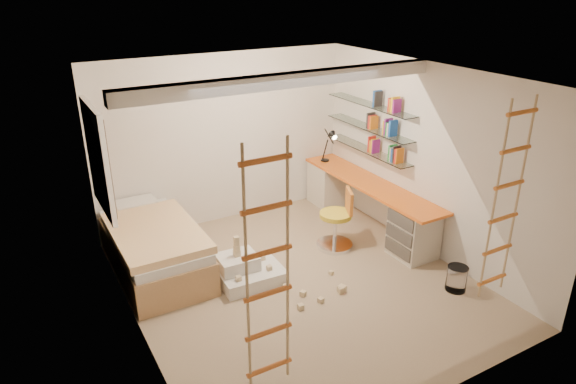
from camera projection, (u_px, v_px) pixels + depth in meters
floor at (300, 283)px, 6.51m from camera, size 4.50×4.50×0.00m
ceiling_beam at (288, 80)px, 5.77m from camera, size 4.00×0.18×0.16m
window_frame at (98, 160)px, 6.21m from camera, size 0.06×1.15×1.35m
window_blind at (101, 159)px, 6.23m from camera, size 0.02×1.00×1.20m
rope_ladder_left at (268, 273)px, 3.91m from camera, size 0.41×0.04×2.13m
rope_ladder_right at (506, 202)px, 5.14m from camera, size 0.41×0.04×2.13m
waste_bin at (457, 278)px, 6.32m from camera, size 0.26×0.26×0.32m
desk at (367, 203)px, 7.83m from camera, size 0.56×2.80×0.75m
shelves at (369, 128)px, 7.69m from camera, size 0.25×1.80×0.71m
bed at (155, 248)px, 6.69m from camera, size 1.02×2.00×0.69m
task_lamp at (331, 141)px, 8.29m from camera, size 0.14×0.36×0.57m
swivel_chair at (337, 226)px, 7.27m from camera, size 0.69×0.69×0.88m
play_platform at (247, 271)px, 6.52m from camera, size 0.83×0.66×0.36m
toy_blocks at (286, 277)px, 6.33m from camera, size 1.29×1.03×0.63m
books at (369, 123)px, 7.66m from camera, size 0.14×0.70×0.92m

